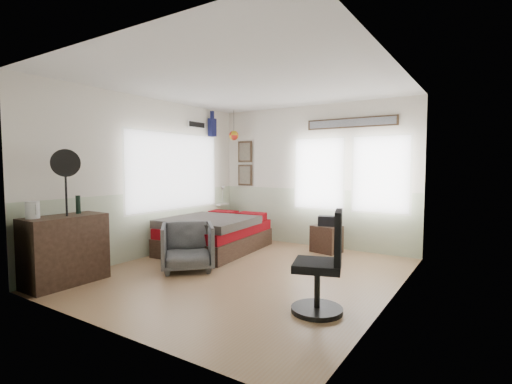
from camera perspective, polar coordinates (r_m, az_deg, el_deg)
ground_plane at (r=5.48m, az=-1.42°, el=-12.43°), size 4.00×4.50×0.01m
room_shell at (r=5.45m, az=-1.02°, el=4.70°), size 4.02×4.52×2.71m
wall_decor at (r=7.52m, az=0.01°, el=8.25°), size 3.55×1.32×1.44m
bed at (r=6.85m, az=-6.32°, el=-6.43°), size 1.56×2.08×0.63m
dresser at (r=5.51m, az=-27.30°, el=-7.91°), size 0.48×1.00×0.90m
armchair at (r=5.67m, az=-10.48°, el=-8.26°), size 1.07×1.07×0.70m
nightstand at (r=6.82m, az=10.79°, el=-7.10°), size 0.55×0.48×0.48m
task_chair at (r=4.03m, az=10.30°, el=-11.93°), size 0.61×0.61×1.09m
kettle at (r=5.34m, az=-31.14°, el=-2.37°), size 0.19×0.16×0.21m
bottle at (r=5.59m, az=-25.69°, el=-1.74°), size 0.06×0.06×0.25m
stand_fan at (r=5.34m, az=-27.24°, el=3.82°), size 0.22×0.34×0.86m
black_bag at (r=6.77m, az=10.83°, el=-4.39°), size 0.34×0.27×0.18m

